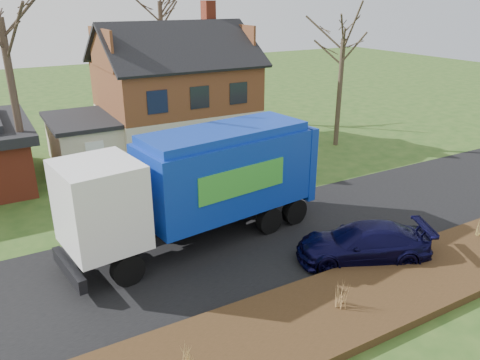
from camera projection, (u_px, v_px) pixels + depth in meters
ground at (263, 240)px, 19.55m from camera, size 120.00×120.00×0.00m
road at (263, 239)px, 19.55m from camera, size 80.00×7.00×0.02m
mulch_verge at (349, 304)px, 15.21m from camera, size 80.00×3.50×0.30m
main_house at (168, 88)px, 30.03m from camera, size 12.95×8.95×9.26m
garbage_truck at (202, 180)px, 18.66m from camera, size 11.01×4.23×4.60m
silver_sedan at (178, 204)px, 21.04m from camera, size 4.86×2.38×1.53m
navy_wagon at (363, 243)px, 17.79m from camera, size 5.43×3.98×1.46m
tree_front_east at (345, 20)px, 29.18m from camera, size 3.61×3.61×10.03m
grass_clump_west at (186, 355)px, 12.22m from camera, size 0.32×0.27×0.86m
grass_clump_mid at (342, 294)px, 14.73m from camera, size 0.31×0.26×0.87m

